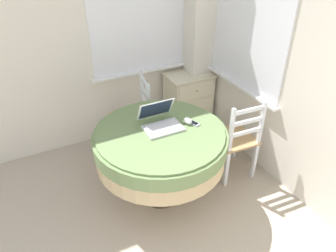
% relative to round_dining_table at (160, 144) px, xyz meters
% --- Properties ---
extents(corner_room_shell, '(4.59, 5.02, 2.55)m').
position_rel_round_dining_table_xyz_m(corner_room_shell, '(0.22, 0.11, 0.66)').
color(corner_room_shell, silver).
rests_on(corner_room_shell, ground_plane).
extents(round_dining_table, '(1.17, 1.17, 0.76)m').
position_rel_round_dining_table_xyz_m(round_dining_table, '(0.00, 0.00, 0.00)').
color(round_dining_table, '#4C3D2D').
rests_on(round_dining_table, ground_plane).
extents(laptop, '(0.33, 0.32, 0.21)m').
position_rel_round_dining_table_xyz_m(laptop, '(0.04, 0.08, 0.19)').
color(laptop, silver).
rests_on(laptop, round_dining_table).
extents(computer_mouse, '(0.06, 0.10, 0.05)m').
position_rel_round_dining_table_xyz_m(computer_mouse, '(0.27, 0.00, 0.16)').
color(computer_mouse, silver).
rests_on(computer_mouse, round_dining_table).
extents(cell_phone, '(0.09, 0.12, 0.01)m').
position_rel_round_dining_table_xyz_m(cell_phone, '(0.32, -0.03, 0.14)').
color(cell_phone, '#B2B7BC').
rests_on(cell_phone, round_dining_table).
extents(dining_chair_near_back_window, '(0.47, 0.45, 0.90)m').
position_rel_round_dining_table_xyz_m(dining_chair_near_back_window, '(0.07, 0.81, -0.18)').
color(dining_chair_near_back_window, tan).
rests_on(dining_chair_near_back_window, ground_plane).
extents(dining_chair_near_right_window, '(0.41, 0.43, 0.90)m').
position_rel_round_dining_table_xyz_m(dining_chair_near_right_window, '(0.82, -0.04, -0.18)').
color(dining_chair_near_right_window, tan).
rests_on(dining_chair_near_right_window, ground_plane).
extents(corner_cabinet, '(0.55, 0.40, 0.70)m').
position_rel_round_dining_table_xyz_m(corner_cabinet, '(0.86, 1.00, -0.27)').
color(corner_cabinet, beige).
rests_on(corner_cabinet, ground_plane).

